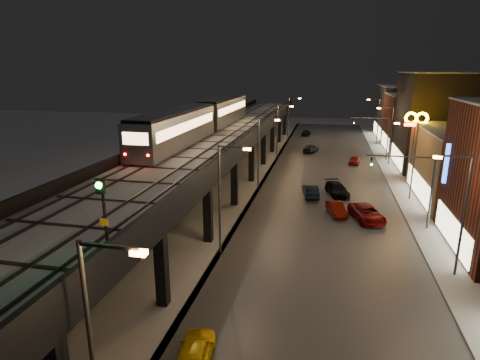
{
  "coord_description": "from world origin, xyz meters",
  "views": [
    {
      "loc": [
        7.34,
        -16.06,
        14.63
      ],
      "look_at": [
        -0.07,
        17.69,
        5.0
      ],
      "focal_mm": 30.0,
      "sensor_mm": 36.0,
      "label": 1
    }
  ],
  "objects_px": {
    "car_far_white": "(306,133)",
    "car_near_white": "(311,191)",
    "car_onc_red": "(354,160)",
    "rail_signal": "(102,202)",
    "car_onc_silver": "(336,209)",
    "car_onc_white": "(337,190)",
    "car_onc_dark": "(367,214)",
    "subway_train": "(204,117)",
    "car_taxi": "(194,354)",
    "car_mid_dark": "(311,149)"
  },
  "relations": [
    {
      "from": "rail_signal",
      "to": "car_far_white",
      "type": "distance_m",
      "value": 76.43
    },
    {
      "from": "car_taxi",
      "to": "car_onc_silver",
      "type": "bearing_deg",
      "value": -113.76
    },
    {
      "from": "car_onc_silver",
      "to": "car_mid_dark",
      "type": "bearing_deg",
      "value": 81.59
    },
    {
      "from": "car_onc_dark",
      "to": "car_onc_red",
      "type": "xyz_separation_m",
      "value": [
        0.11,
        25.07,
        -0.09
      ]
    },
    {
      "from": "car_taxi",
      "to": "car_onc_red",
      "type": "height_order",
      "value": "car_taxi"
    },
    {
      "from": "car_onc_dark",
      "to": "car_onc_red",
      "type": "distance_m",
      "value": 25.07
    },
    {
      "from": "subway_train",
      "to": "car_onc_red",
      "type": "xyz_separation_m",
      "value": [
        20.24,
        13.98,
        -7.86
      ]
    },
    {
      "from": "car_near_white",
      "to": "car_taxi",
      "type": "bearing_deg",
      "value": 71.82
    },
    {
      "from": "subway_train",
      "to": "car_mid_dark",
      "type": "xyz_separation_m",
      "value": [
        13.04,
        22.0,
        -7.85
      ]
    },
    {
      "from": "car_mid_dark",
      "to": "car_onc_silver",
      "type": "bearing_deg",
      "value": 111.92
    },
    {
      "from": "car_mid_dark",
      "to": "subway_train",
      "type": "bearing_deg",
      "value": 73.89
    },
    {
      "from": "rail_signal",
      "to": "car_near_white",
      "type": "height_order",
      "value": "rail_signal"
    },
    {
      "from": "car_near_white",
      "to": "car_onc_red",
      "type": "xyz_separation_m",
      "value": [
        5.94,
        18.53,
        -0.09
      ]
    },
    {
      "from": "car_onc_red",
      "to": "rail_signal",
      "type": "bearing_deg",
      "value": -97.56
    },
    {
      "from": "car_onc_silver",
      "to": "car_onc_red",
      "type": "xyz_separation_m",
      "value": [
        3.06,
        24.02,
        0.01
      ]
    },
    {
      "from": "rail_signal",
      "to": "subway_train",
      "type": "bearing_deg",
      "value": 100.27
    },
    {
      "from": "rail_signal",
      "to": "car_onc_red",
      "type": "distance_m",
      "value": 51.9
    },
    {
      "from": "car_onc_white",
      "to": "rail_signal",
      "type": "bearing_deg",
      "value": -125.64
    },
    {
      "from": "subway_train",
      "to": "car_onc_white",
      "type": "bearing_deg",
      "value": -10.34
    },
    {
      "from": "car_far_white",
      "to": "car_onc_silver",
      "type": "bearing_deg",
      "value": 105.35
    },
    {
      "from": "rail_signal",
      "to": "car_far_white",
      "type": "bearing_deg",
      "value": 86.42
    },
    {
      "from": "subway_train",
      "to": "car_onc_red",
      "type": "relative_size",
      "value": 10.33
    },
    {
      "from": "car_near_white",
      "to": "car_onc_silver",
      "type": "height_order",
      "value": "car_near_white"
    },
    {
      "from": "car_onc_dark",
      "to": "car_onc_red",
      "type": "relative_size",
      "value": 1.41
    },
    {
      "from": "car_onc_red",
      "to": "car_far_white",
      "type": "bearing_deg",
      "value": 117.06
    },
    {
      "from": "car_onc_silver",
      "to": "car_onc_white",
      "type": "height_order",
      "value": "car_onc_white"
    },
    {
      "from": "car_onc_dark",
      "to": "car_near_white",
      "type": "bearing_deg",
      "value": 115.33
    },
    {
      "from": "car_mid_dark",
      "to": "car_onc_silver",
      "type": "distance_m",
      "value": 32.3
    },
    {
      "from": "car_onc_silver",
      "to": "rail_signal",
      "type": "bearing_deg",
      "value": -128.89
    },
    {
      "from": "car_far_white",
      "to": "car_onc_red",
      "type": "distance_m",
      "value": 28.02
    },
    {
      "from": "rail_signal",
      "to": "car_near_white",
      "type": "distance_m",
      "value": 32.84
    },
    {
      "from": "car_taxi",
      "to": "car_onc_silver",
      "type": "xyz_separation_m",
      "value": [
        7.27,
        24.01,
        -0.1
      ]
    },
    {
      "from": "subway_train",
      "to": "car_onc_silver",
      "type": "height_order",
      "value": "subway_train"
    },
    {
      "from": "car_onc_red",
      "to": "car_onc_white",
      "type": "bearing_deg",
      "value": -91.48
    },
    {
      "from": "car_mid_dark",
      "to": "car_taxi",
      "type": "bearing_deg",
      "value": 101.36
    },
    {
      "from": "car_onc_dark",
      "to": "car_onc_white",
      "type": "height_order",
      "value": "car_onc_dark"
    },
    {
      "from": "car_near_white",
      "to": "car_onc_dark",
      "type": "relative_size",
      "value": 0.83
    },
    {
      "from": "subway_train",
      "to": "car_far_white",
      "type": "distance_m",
      "value": 42.72
    },
    {
      "from": "car_near_white",
      "to": "car_onc_white",
      "type": "height_order",
      "value": "car_near_white"
    },
    {
      "from": "car_onc_dark",
      "to": "car_mid_dark",
      "type": "bearing_deg",
      "value": 85.7
    },
    {
      "from": "car_near_white",
      "to": "car_onc_white",
      "type": "distance_m",
      "value": 3.34
    },
    {
      "from": "car_taxi",
      "to": "car_far_white",
      "type": "xyz_separation_m",
      "value": [
        1.23,
        74.54,
        -0.07
      ]
    },
    {
      "from": "rail_signal",
      "to": "car_onc_white",
      "type": "height_order",
      "value": "rail_signal"
    },
    {
      "from": "car_far_white",
      "to": "car_near_white",
      "type": "bearing_deg",
      "value": 102.54
    },
    {
      "from": "rail_signal",
      "to": "car_onc_red",
      "type": "bearing_deg",
      "value": 74.32
    },
    {
      "from": "rail_signal",
      "to": "car_onc_red",
      "type": "xyz_separation_m",
      "value": [
        13.84,
        49.31,
        -8.38
      ]
    },
    {
      "from": "car_mid_dark",
      "to": "rail_signal",
      "type": "bearing_deg",
      "value": 97.93
    },
    {
      "from": "rail_signal",
      "to": "car_far_white",
      "type": "height_order",
      "value": "rail_signal"
    },
    {
      "from": "car_onc_silver",
      "to": "car_onc_dark",
      "type": "distance_m",
      "value": 3.13
    },
    {
      "from": "car_near_white",
      "to": "car_onc_red",
      "type": "height_order",
      "value": "car_near_white"
    }
  ]
}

